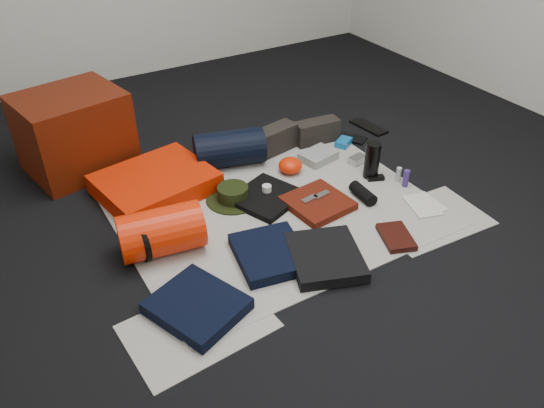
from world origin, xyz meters
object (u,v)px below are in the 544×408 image
red_cabinet (74,132)px  water_bottle (372,160)px  navy_duffel (229,149)px  paperback_book (396,237)px  stuff_sack (161,232)px  compact_camera (357,160)px  sleeping_pad (155,183)px

red_cabinet → water_bottle: red_cabinet is taller
navy_duffel → paperback_book: 1.14m
navy_duffel → paperback_book: navy_duffel is taller
navy_duffel → red_cabinet: bearing=166.5°
red_cabinet → navy_duffel: red_cabinet is taller
stuff_sack → compact_camera: size_ratio=3.57×
red_cabinet → stuff_sack: (0.13, -1.00, -0.11)m
sleeping_pad → compact_camera: 1.22m
water_bottle → red_cabinet: bearing=145.0°
red_cabinet → compact_camera: (1.45, -0.83, -0.21)m
stuff_sack → paperback_book: bearing=-26.7°
stuff_sack → water_bottle: stuff_sack is taller
stuff_sack → navy_duffel: stuff_sack is taller
red_cabinet → paperback_book: 1.92m
navy_duffel → water_bottle: (0.64, -0.55, 0.00)m
navy_duffel → paperback_book: (0.37, -1.07, -0.09)m
sleeping_pad → compact_camera: sleeping_pad is taller
red_cabinet → sleeping_pad: size_ratio=0.94×
water_bottle → compact_camera: size_ratio=2.01×
sleeping_pad → water_bottle: bearing=-23.8°
stuff_sack → paperback_book: 1.15m
stuff_sack → water_bottle: (1.29, 0.01, -0.01)m
stuff_sack → compact_camera: (1.32, 0.17, -0.09)m
water_bottle → paperback_book: (-0.27, -0.52, -0.09)m
water_bottle → compact_camera: bearing=78.2°
water_bottle → paperback_book: water_bottle is taller
navy_duffel → water_bottle: size_ratio=1.89×
water_bottle → sleeping_pad: bearing=156.2°
red_cabinet → sleeping_pad: red_cabinet is taller
red_cabinet → paperback_book: bearing=-64.1°
stuff_sack → sleeping_pad: bearing=73.1°
sleeping_pad → water_bottle: water_bottle is taller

